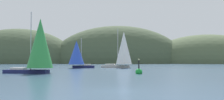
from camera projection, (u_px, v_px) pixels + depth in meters
ground_plane at (118, 91)px, 18.20m from camera, size 360.00×360.00×0.00m
headland_right at (208, 63)px, 153.95m from camera, size 76.72×44.00×35.17m
headland_left at (18, 63)px, 152.30m from camera, size 70.92×44.00×41.76m
headland_center at (118, 63)px, 153.16m from camera, size 82.35×44.00×45.40m
sailboat_blue_spinnaker at (77, 53)px, 67.20m from camera, size 7.27×4.99×8.00m
sailboat_white_mainsail at (123, 49)px, 69.01m from camera, size 9.07×5.66×10.81m
sailboat_green_sail at (39, 45)px, 41.46m from camera, size 8.58×4.88×10.14m
channel_buoy at (139, 72)px, 39.99m from camera, size 1.10×1.10×2.64m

